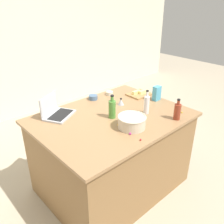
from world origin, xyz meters
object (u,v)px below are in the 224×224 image
at_px(bottle_olive, 112,109).
at_px(ramekin_small, 93,97).
at_px(candy_bag, 157,93).
at_px(bottle_vinegar, 147,104).
at_px(bottle_soy, 177,111).
at_px(ramekin_medium, 110,93).
at_px(cutting_board, 139,94).
at_px(butter_stick_left, 143,92).
at_px(laptop, 56,111).
at_px(butter_stick_right, 136,92).
at_px(mixing_bowl_large, 132,122).
at_px(kitchen_timer, 121,102).

xyz_separation_m(bottle_olive, ramekin_small, (0.15, 0.49, -0.07)).
bearing_deg(candy_bag, bottle_vinegar, -157.48).
xyz_separation_m(bottle_soy, ramekin_medium, (-0.06, 0.93, -0.07)).
xyz_separation_m(cutting_board, ramekin_small, (-0.50, 0.27, 0.02)).
relative_size(butter_stick_left, ramekin_medium, 1.30).
distance_m(laptop, candy_bag, 1.16).
xyz_separation_m(butter_stick_right, candy_bag, (0.06, -0.26, 0.05)).
bearing_deg(bottle_vinegar, cutting_board, 50.27).
height_order(bottle_soy, ramekin_medium, bottle_soy).
xyz_separation_m(laptop, ramekin_medium, (0.78, 0.06, -0.03)).
xyz_separation_m(mixing_bowl_large, kitchen_timer, (0.28, 0.43, -0.03)).
distance_m(laptop, bottle_soy, 1.21).
bearing_deg(bottle_soy, cutting_board, 73.64).
distance_m(laptop, mixing_bowl_large, 0.79).
height_order(laptop, kitchen_timer, laptop).
bearing_deg(cutting_board, kitchen_timer, -171.07).
relative_size(bottle_soy, ramekin_small, 2.09).
height_order(mixing_bowl_large, butter_stick_right, mixing_bowl_large).
xyz_separation_m(bottle_vinegar, ramekin_medium, (0.06, 0.64, -0.08)).
bearing_deg(bottle_olive, bottle_vinegar, -27.12).
bearing_deg(kitchen_timer, ramekin_medium, 71.37).
relative_size(butter_stick_left, kitchen_timer, 1.43).
relative_size(cutting_board, ramekin_medium, 3.15).
distance_m(mixing_bowl_large, cutting_board, 0.81).
bearing_deg(cutting_board, bottle_vinegar, -129.73).
distance_m(ramekin_small, ramekin_medium, 0.24).
distance_m(butter_stick_left, ramekin_medium, 0.41).
bearing_deg(candy_bag, ramekin_small, 136.17).
xyz_separation_m(ramekin_medium, candy_bag, (0.30, -0.49, 0.06)).
xyz_separation_m(bottle_soy, bottle_vinegar, (-0.12, 0.29, 0.02)).
height_order(cutting_board, ramekin_medium, ramekin_medium).
bearing_deg(kitchen_timer, butter_stick_left, 4.88).
relative_size(ramekin_medium, candy_bag, 0.50).
bearing_deg(butter_stick_left, bottle_vinegar, -135.12).
height_order(bottle_soy, butter_stick_left, bottle_soy).
distance_m(cutting_board, ramekin_medium, 0.36).
bearing_deg(mixing_bowl_large, butter_stick_right, 39.58).
xyz_separation_m(cutting_board, candy_bag, (0.03, -0.24, 0.08)).
relative_size(bottle_olive, ramekin_small, 2.35).
xyz_separation_m(laptop, ramekin_small, (0.54, 0.08, -0.02)).
bearing_deg(bottle_olive, bottle_soy, -45.40).
height_order(laptop, bottle_soy, laptop).
bearing_deg(cutting_board, bottle_olive, -161.14).
relative_size(cutting_board, ramekin_small, 2.59).
bearing_deg(bottle_soy, kitchen_timer, 105.10).
bearing_deg(butter_stick_right, laptop, 170.45).
height_order(bottle_olive, butter_stick_right, bottle_olive).
bearing_deg(ramekin_medium, bottle_soy, -86.02).
distance_m(bottle_soy, ramekin_medium, 0.93).
distance_m(bottle_soy, butter_stick_left, 0.70).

